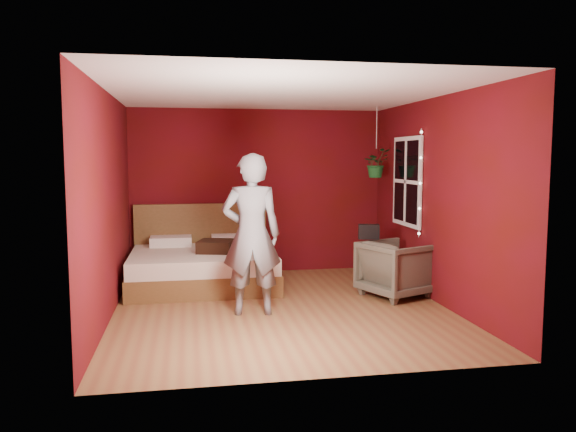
% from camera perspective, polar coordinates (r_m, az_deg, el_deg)
% --- Properties ---
extents(floor, '(4.50, 4.50, 0.00)m').
position_cam_1_polar(floor, '(6.99, -0.72, -9.31)').
color(floor, brown).
rests_on(floor, ground).
extents(room_walls, '(4.04, 4.54, 2.62)m').
position_cam_1_polar(room_walls, '(6.74, -0.74, 4.59)').
color(room_walls, '#570916').
rests_on(room_walls, ground).
extents(window, '(0.05, 0.97, 1.27)m').
position_cam_1_polar(window, '(8.16, 11.98, 3.44)').
color(window, white).
rests_on(window, room_walls).
extents(fairy_lights, '(0.04, 0.04, 1.45)m').
position_cam_1_polar(fairy_lights, '(7.66, 13.28, 3.26)').
color(fairy_lights, silver).
rests_on(fairy_lights, room_walls).
extents(bed, '(2.04, 1.73, 1.12)m').
position_cam_1_polar(bed, '(8.23, -8.65, -4.95)').
color(bed, brown).
rests_on(bed, ground).
extents(person, '(0.72, 0.51, 1.89)m').
position_cam_1_polar(person, '(6.56, -3.73, -1.90)').
color(person, slate).
rests_on(person, ground).
extents(armchair, '(1.06, 1.05, 0.74)m').
position_cam_1_polar(armchair, '(7.60, 10.94, -5.29)').
color(armchair, '#5C5748').
rests_on(armchair, ground).
extents(handbag, '(0.30, 0.20, 0.20)m').
position_cam_1_polar(handbag, '(7.67, 8.20, -1.57)').
color(handbag, black).
rests_on(handbag, armchair).
extents(throw_pillow, '(0.58, 0.58, 0.17)m').
position_cam_1_polar(throw_pillow, '(8.00, -7.33, -3.06)').
color(throw_pillow, black).
rests_on(throw_pillow, bed).
extents(hanging_plant, '(0.49, 0.46, 1.07)m').
position_cam_1_polar(hanging_plant, '(8.62, 8.94, 5.32)').
color(hanging_plant, silver).
rests_on(hanging_plant, room_walls).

